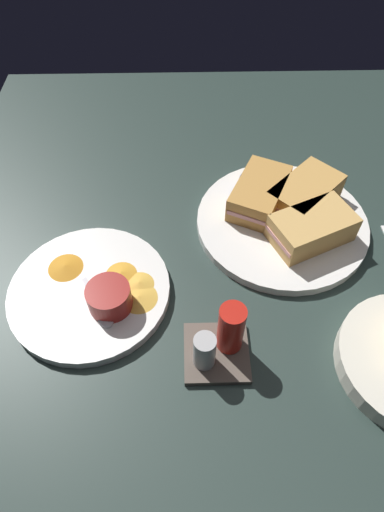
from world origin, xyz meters
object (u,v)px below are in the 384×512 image
at_px(sandwich_half_far, 305,194).
at_px(plate_chips_companion, 90,291).
at_px(plate_sandwich_main, 282,223).
at_px(sandwich_half_extra, 259,193).
at_px(ramekin_dark_sauce, 259,189).
at_px(spoon_by_gravy_ramekin, 102,312).
at_px(sandwich_half_near, 312,228).
at_px(spoon_by_dark_ramekin, 285,211).
at_px(condiment_caddy, 220,342).
at_px(ramekin_light_gravy, 109,297).

xyz_separation_m(sandwich_half_far, plate_chips_companion, (0.36, 0.17, -0.03)).
height_order(plate_sandwich_main, plate_chips_companion, same).
bearing_deg(plate_sandwich_main, sandwich_half_extra, -47.62).
bearing_deg(sandwich_half_far, ramekin_dark_sauce, -12.76).
height_order(sandwich_half_far, spoon_by_gravy_ramekin, sandwich_half_far).
relative_size(sandwich_half_near, ramekin_dark_sauce, 2.03).
xyz_separation_m(ramekin_dark_sauce, plate_chips_companion, (0.28, 0.19, -0.03)).
bearing_deg(ramekin_dark_sauce, plate_chips_companion, 34.19).
bearing_deg(sandwich_half_far, sandwich_half_extra, -2.62).
relative_size(plate_sandwich_main, spoon_by_dark_ramekin, 3.48).
distance_m(spoon_by_dark_ramekin, condiment_caddy, 0.29).
bearing_deg(spoon_by_gravy_ramekin, sandwich_half_far, -146.85).
distance_m(sandwich_half_far, ramekin_light_gravy, 0.38).
bearing_deg(plate_chips_companion, sandwich_half_near, -165.24).
xyz_separation_m(plate_chips_companion, condiment_caddy, (-0.19, 0.10, 0.03)).
bearing_deg(spoon_by_gravy_ramekin, sandwich_half_extra, -138.94).
bearing_deg(sandwich_half_far, spoon_by_gravy_ramekin, 33.15).
distance_m(ramekin_dark_sauce, spoon_by_dark_ramekin, 0.06).
height_order(sandwich_half_near, sandwich_half_extra, same).
distance_m(ramekin_dark_sauce, condiment_caddy, 0.31).
bearing_deg(spoon_by_gravy_ramekin, plate_sandwich_main, -148.36).
distance_m(sandwich_half_far, spoon_by_dark_ramekin, 0.04).
xyz_separation_m(sandwich_half_far, spoon_by_dark_ramekin, (0.03, 0.02, -0.02)).
relative_size(spoon_by_dark_ramekin, spoon_by_gravy_ramekin, 0.91).
height_order(sandwich_half_near, sandwich_half_far, same).
xyz_separation_m(ramekin_dark_sauce, spoon_by_dark_ramekin, (-0.04, 0.04, -0.02)).
height_order(plate_chips_companion, ramekin_light_gravy, ramekin_light_gravy).
height_order(spoon_by_dark_ramekin, ramekin_light_gravy, ramekin_light_gravy).
bearing_deg(condiment_caddy, plate_sandwich_main, -117.43).
height_order(plate_chips_companion, condiment_caddy, condiment_caddy).
xyz_separation_m(sandwich_half_near, sandwich_half_extra, (0.08, -0.08, 0.00)).
xyz_separation_m(sandwich_half_far, ramekin_dark_sauce, (0.08, -0.02, -0.00)).
bearing_deg(spoon_by_dark_ramekin, spoon_by_gravy_ramekin, 33.49).
bearing_deg(plate_sandwich_main, spoon_by_dark_ramekin, -112.02).
bearing_deg(plate_sandwich_main, ramekin_dark_sauce, -56.62).
height_order(ramekin_dark_sauce, plate_chips_companion, ramekin_dark_sauce).
height_order(ramekin_light_gravy, condiment_caddy, condiment_caddy).
relative_size(plate_sandwich_main, ramekin_light_gravy, 4.57).
xyz_separation_m(spoon_by_gravy_ramekin, condiment_caddy, (-0.17, 0.06, 0.01)).
distance_m(plate_sandwich_main, plate_chips_companion, 0.34).
bearing_deg(sandwich_half_extra, spoon_by_gravy_ramekin, 41.06).
xyz_separation_m(ramekin_light_gravy, condiment_caddy, (-0.16, 0.07, -0.00)).
height_order(sandwich_half_far, spoon_by_dark_ramekin, sandwich_half_far).
xyz_separation_m(ramekin_dark_sauce, condiment_caddy, (0.09, 0.29, -0.00)).
bearing_deg(sandwich_half_near, condiment_caddy, 50.64).
height_order(spoon_by_dark_ramekin, spoon_by_gravy_ramekin, same).
bearing_deg(plate_sandwich_main, condiment_caddy, 62.57).
bearing_deg(condiment_caddy, plate_chips_companion, -28.19).
bearing_deg(plate_chips_companion, spoon_by_dark_ramekin, -154.72).
relative_size(sandwich_half_far, spoon_by_gravy_ramekin, 1.57).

